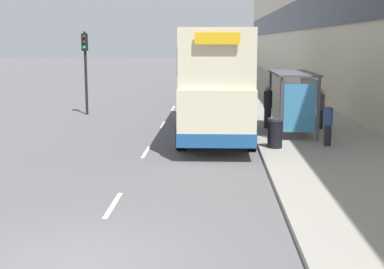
{
  "coord_description": "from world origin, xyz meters",
  "views": [
    {
      "loc": [
        2.4,
        -8.67,
        3.87
      ],
      "look_at": [
        1.14,
        21.3,
        -1.38
      ],
      "focal_mm": 50.0,
      "sensor_mm": 36.0,
      "label": 1
    }
  ],
  "objects_px": {
    "pedestrian_1": "(318,102)",
    "traffic_light_far_kerb": "(85,59)",
    "litter_bin": "(275,133)",
    "double_decker_bus_ahead": "(218,66)",
    "pedestrian_at_shelter": "(268,106)",
    "double_decker_bus_near": "(216,80)",
    "pedestrian_2": "(320,108)",
    "bus_shelter": "(298,91)",
    "car_0": "(219,74)",
    "pedestrian_3": "(328,124)"
  },
  "relations": [
    {
      "from": "pedestrian_1",
      "to": "traffic_light_far_kerb",
      "type": "distance_m",
      "value": 12.14
    },
    {
      "from": "litter_bin",
      "to": "double_decker_bus_ahead",
      "type": "bearing_deg",
      "value": 97.17
    },
    {
      "from": "pedestrian_at_shelter",
      "to": "litter_bin",
      "type": "bearing_deg",
      "value": -92.09
    },
    {
      "from": "double_decker_bus_near",
      "to": "pedestrian_2",
      "type": "bearing_deg",
      "value": 9.63
    },
    {
      "from": "double_decker_bus_near",
      "to": "bus_shelter",
      "type": "bearing_deg",
      "value": -9.76
    },
    {
      "from": "pedestrian_at_shelter",
      "to": "litter_bin",
      "type": "relative_size",
      "value": 1.77
    },
    {
      "from": "double_decker_bus_ahead",
      "to": "pedestrian_1",
      "type": "height_order",
      "value": "double_decker_bus_ahead"
    },
    {
      "from": "pedestrian_at_shelter",
      "to": "car_0",
      "type": "bearing_deg",
      "value": 94.15
    },
    {
      "from": "bus_shelter",
      "to": "pedestrian_at_shelter",
      "type": "relative_size",
      "value": 2.26
    },
    {
      "from": "litter_bin",
      "to": "pedestrian_2",
      "type": "bearing_deg",
      "value": 60.76
    },
    {
      "from": "pedestrian_2",
      "to": "pedestrian_3",
      "type": "height_order",
      "value": "pedestrian_2"
    },
    {
      "from": "bus_shelter",
      "to": "pedestrian_2",
      "type": "distance_m",
      "value": 1.98
    },
    {
      "from": "double_decker_bus_near",
      "to": "traffic_light_far_kerb",
      "type": "relative_size",
      "value": 2.53
    },
    {
      "from": "bus_shelter",
      "to": "pedestrian_3",
      "type": "bearing_deg",
      "value": -74.38
    },
    {
      "from": "car_0",
      "to": "litter_bin",
      "type": "height_order",
      "value": "car_0"
    },
    {
      "from": "pedestrian_2",
      "to": "bus_shelter",
      "type": "bearing_deg",
      "value": -131.77
    },
    {
      "from": "pedestrian_2",
      "to": "litter_bin",
      "type": "bearing_deg",
      "value": -119.24
    },
    {
      "from": "bus_shelter",
      "to": "pedestrian_3",
      "type": "height_order",
      "value": "bus_shelter"
    },
    {
      "from": "pedestrian_3",
      "to": "pedestrian_at_shelter",
      "type": "bearing_deg",
      "value": 114.3
    },
    {
      "from": "double_decker_bus_ahead",
      "to": "pedestrian_2",
      "type": "xyz_separation_m",
      "value": [
        4.37,
        -11.29,
        -1.27
      ]
    },
    {
      "from": "double_decker_bus_ahead",
      "to": "traffic_light_far_kerb",
      "type": "distance_m",
      "value": 9.4
    },
    {
      "from": "double_decker_bus_near",
      "to": "double_decker_bus_ahead",
      "type": "bearing_deg",
      "value": 89.46
    },
    {
      "from": "car_0",
      "to": "pedestrian_2",
      "type": "xyz_separation_m",
      "value": [
        4.15,
        -26.22,
        0.13
      ]
    },
    {
      "from": "litter_bin",
      "to": "pedestrian_1",
      "type": "bearing_deg",
      "value": 68.46
    },
    {
      "from": "pedestrian_at_shelter",
      "to": "traffic_light_far_kerb",
      "type": "xyz_separation_m",
      "value": [
        -9.11,
        4.98,
        1.87
      ]
    },
    {
      "from": "bus_shelter",
      "to": "car_0",
      "type": "distance_m",
      "value": 27.73
    },
    {
      "from": "pedestrian_at_shelter",
      "to": "bus_shelter",
      "type": "bearing_deg",
      "value": -52.46
    },
    {
      "from": "double_decker_bus_ahead",
      "to": "car_0",
      "type": "distance_m",
      "value": 15.0
    },
    {
      "from": "bus_shelter",
      "to": "double_decker_bus_near",
      "type": "distance_m",
      "value": 3.37
    },
    {
      "from": "pedestrian_1",
      "to": "pedestrian_2",
      "type": "xyz_separation_m",
      "value": [
        -0.42,
        -2.87,
        0.04
      ]
    },
    {
      "from": "car_0",
      "to": "traffic_light_far_kerb",
      "type": "height_order",
      "value": "traffic_light_far_kerb"
    },
    {
      "from": "pedestrian_at_shelter",
      "to": "pedestrian_1",
      "type": "xyz_separation_m",
      "value": [
        2.67,
        2.81,
        -0.11
      ]
    },
    {
      "from": "double_decker_bus_ahead",
      "to": "car_0",
      "type": "xyz_separation_m",
      "value": [
        0.22,
        14.94,
        -1.4
      ]
    },
    {
      "from": "double_decker_bus_ahead",
      "to": "pedestrian_3",
      "type": "bearing_deg",
      "value": -75.59
    },
    {
      "from": "double_decker_bus_near",
      "to": "double_decker_bus_ahead",
      "type": "height_order",
      "value": "same"
    },
    {
      "from": "double_decker_bus_near",
      "to": "pedestrian_at_shelter",
      "type": "distance_m",
      "value": 2.66
    },
    {
      "from": "double_decker_bus_near",
      "to": "pedestrian_at_shelter",
      "type": "xyz_separation_m",
      "value": [
        2.23,
        0.82,
        -1.2
      ]
    },
    {
      "from": "car_0",
      "to": "litter_bin",
      "type": "distance_m",
      "value": 30.58
    },
    {
      "from": "pedestrian_at_shelter",
      "to": "pedestrian_3",
      "type": "height_order",
      "value": "pedestrian_at_shelter"
    },
    {
      "from": "traffic_light_far_kerb",
      "to": "pedestrian_2",
      "type": "bearing_deg",
      "value": -23.92
    },
    {
      "from": "double_decker_bus_near",
      "to": "car_0",
      "type": "height_order",
      "value": "double_decker_bus_near"
    },
    {
      "from": "double_decker_bus_ahead",
      "to": "pedestrian_1",
      "type": "relative_size",
      "value": 6.17
    },
    {
      "from": "pedestrian_at_shelter",
      "to": "pedestrian_2",
      "type": "xyz_separation_m",
      "value": [
        2.25,
        -0.06,
        -0.07
      ]
    },
    {
      "from": "double_decker_bus_near",
      "to": "pedestrian_1",
      "type": "xyz_separation_m",
      "value": [
        4.9,
        3.63,
        -1.31
      ]
    },
    {
      "from": "car_0",
      "to": "pedestrian_1",
      "type": "relative_size",
      "value": 2.38
    },
    {
      "from": "double_decker_bus_near",
      "to": "pedestrian_3",
      "type": "xyz_separation_m",
      "value": [
        4.01,
        -3.12,
        -1.34
      ]
    },
    {
      "from": "car_0",
      "to": "pedestrian_1",
      "type": "xyz_separation_m",
      "value": [
        4.57,
        -23.36,
        0.1
      ]
    },
    {
      "from": "pedestrian_1",
      "to": "pedestrian_3",
      "type": "relative_size",
      "value": 1.04
    },
    {
      "from": "double_decker_bus_near",
      "to": "double_decker_bus_ahead",
      "type": "xyz_separation_m",
      "value": [
        0.11,
        12.05,
        -0.0
      ]
    },
    {
      "from": "double_decker_bus_near",
      "to": "pedestrian_1",
      "type": "distance_m",
      "value": 6.24
    }
  ]
}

